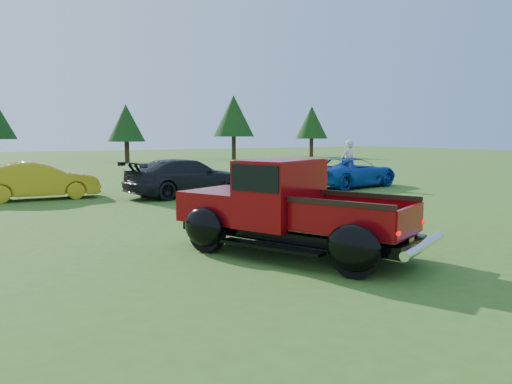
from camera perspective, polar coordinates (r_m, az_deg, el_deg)
ground at (r=9.54m, az=3.68°, el=-6.21°), size 120.00×120.00×0.00m
tree_mid_right at (r=39.30m, az=-14.62°, el=7.62°), size 2.82×2.82×4.40m
tree_east at (r=42.36m, az=-2.57°, el=8.66°), size 3.46×3.46×5.40m
tree_far_east at (r=48.12m, az=6.38°, el=7.89°), size 3.07×3.07×4.80m
pickup_truck at (r=8.96m, az=2.79°, el=-1.88°), size 3.47×4.78×1.67m
show_car_yellow at (r=17.79m, az=-23.56°, el=1.21°), size 3.81×1.56×1.23m
show_car_grey at (r=17.43m, az=-7.94°, el=1.67°), size 4.63×2.49×1.28m
show_car_blue at (r=20.50m, az=10.78°, el=2.23°), size 4.56×2.68×1.19m
spectator at (r=20.37m, az=10.48°, el=3.21°), size 0.75×0.54×1.91m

